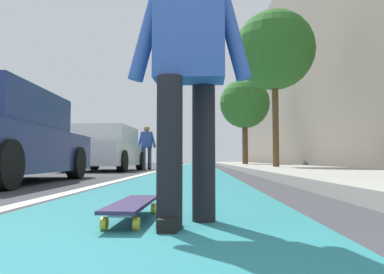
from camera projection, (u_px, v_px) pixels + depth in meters
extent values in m
plane|color=#38383D|center=(191.00, 172.00, 10.85)|extent=(80.00, 80.00, 0.00)
cube|color=#237075|center=(197.00, 165.00, 24.82)|extent=(56.00, 2.02, 0.00)
cube|color=silver|center=(176.00, 166.00, 20.86)|extent=(52.00, 0.16, 0.01)
cube|color=#9E9B93|center=(257.00, 166.00, 18.75)|extent=(52.00, 3.20, 0.15)
cube|color=gray|center=(292.00, 70.00, 23.04)|extent=(40.00, 1.20, 12.07)
cylinder|color=yellow|center=(129.00, 208.00, 2.50)|extent=(0.07, 0.03, 0.07)
cylinder|color=yellow|center=(154.00, 209.00, 2.49)|extent=(0.07, 0.03, 0.07)
cylinder|color=yellow|center=(104.00, 224.00, 1.90)|extent=(0.07, 0.03, 0.07)
cylinder|color=yellow|center=(136.00, 224.00, 1.90)|extent=(0.07, 0.03, 0.07)
cube|color=silver|center=(141.00, 201.00, 2.50)|extent=(0.06, 0.12, 0.02)
cube|color=silver|center=(120.00, 214.00, 1.90)|extent=(0.06, 0.12, 0.02)
cube|color=#33284C|center=(132.00, 203.00, 2.20)|extent=(0.84, 0.22, 0.02)
cylinder|color=black|center=(170.00, 152.00, 1.95)|extent=(0.14, 0.14, 0.82)
cylinder|color=black|center=(204.00, 153.00, 2.20)|extent=(0.14, 0.14, 0.82)
cube|color=black|center=(169.00, 223.00, 1.93)|extent=(0.26, 0.10, 0.07)
cube|color=#2D4C99|center=(189.00, 30.00, 2.11)|extent=(0.25, 0.40, 0.60)
cylinder|color=#2D4C99|center=(148.00, 31.00, 2.12)|extent=(0.09, 0.24, 0.60)
cylinder|color=#2D4C99|center=(231.00, 29.00, 2.10)|extent=(0.09, 0.24, 0.60)
cube|color=#4C606B|center=(28.00, 117.00, 6.86)|extent=(0.09, 1.53, 0.51)
cylinder|color=black|center=(76.00, 163.00, 7.11)|extent=(0.63, 0.24, 0.62)
cylinder|color=black|center=(5.00, 165.00, 4.37)|extent=(0.63, 0.24, 0.62)
cube|color=silver|center=(107.00, 155.00, 12.42)|extent=(4.28, 2.02, 0.70)
cube|color=silver|center=(106.00, 136.00, 12.31)|extent=(2.38, 1.79, 0.60)
cube|color=#4C606B|center=(115.00, 138.00, 13.47)|extent=(0.10, 1.63, 0.51)
cylinder|color=black|center=(94.00, 161.00, 13.77)|extent=(0.68, 0.25, 0.67)
cylinder|color=black|center=(140.00, 161.00, 13.65)|extent=(0.68, 0.25, 0.67)
cylinder|color=black|center=(66.00, 161.00, 11.17)|extent=(0.68, 0.25, 0.67)
cylinder|color=black|center=(122.00, 161.00, 11.05)|extent=(0.68, 0.25, 0.67)
cylinder|color=#2D2D2D|center=(175.00, 138.00, 25.90)|extent=(0.12, 0.12, 3.83)
cube|color=black|center=(175.00, 106.00, 26.05)|extent=(0.24, 0.28, 0.80)
sphere|color=red|center=(175.00, 103.00, 26.19)|extent=(0.16, 0.16, 0.16)
sphere|color=#392907|center=(175.00, 106.00, 26.18)|extent=(0.16, 0.16, 0.16)
sphere|color=black|center=(175.00, 110.00, 26.16)|extent=(0.16, 0.16, 0.16)
cylinder|color=brown|center=(276.00, 124.00, 12.09)|extent=(0.21, 0.21, 3.13)
sphere|color=#2D6B28|center=(274.00, 50.00, 12.25)|extent=(2.67, 2.67, 2.67)
cylinder|color=brown|center=(245.00, 143.00, 20.56)|extent=(0.31, 0.31, 2.60)
sphere|color=#2D6B28|center=(245.00, 103.00, 20.70)|extent=(2.82, 2.82, 2.82)
cylinder|color=#384260|center=(150.00, 159.00, 13.94)|extent=(0.14, 0.14, 0.83)
cylinder|color=#384260|center=(144.00, 159.00, 13.68)|extent=(0.14, 0.14, 0.83)
cube|color=black|center=(150.00, 169.00, 13.91)|extent=(0.26, 0.10, 0.07)
cube|color=#2D4C99|center=(147.00, 140.00, 13.86)|extent=(0.24, 0.41, 0.61)
cylinder|color=#2D4C99|center=(153.00, 140.00, 13.86)|extent=(0.09, 0.24, 0.61)
cylinder|color=#2D4C99|center=(140.00, 140.00, 13.87)|extent=(0.09, 0.24, 0.61)
sphere|color=#936B4C|center=(147.00, 129.00, 13.89)|extent=(0.22, 0.22, 0.22)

